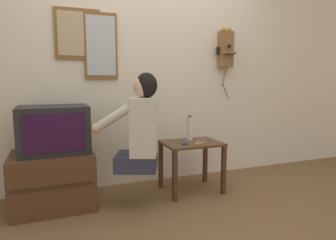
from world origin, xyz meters
TOP-DOWN VIEW (x-y plane):
  - ground_plane at (0.00, 0.00)m, footprint 14.00×14.00m
  - wall_back at (0.00, 1.24)m, footprint 6.80×0.05m
  - side_table at (0.31, 0.76)m, footprint 0.58×0.44m
  - person at (-0.27, 0.60)m, footprint 0.63×0.53m
  - tv_stand at (-1.01, 0.86)m, footprint 0.70×0.56m
  - television at (-0.98, 0.87)m, footprint 0.59×0.43m
  - wall_phone_antique at (0.93, 1.16)m, footprint 0.20×0.18m
  - framed_picture at (-0.72, 1.20)m, footprint 0.44×0.03m
  - wall_mirror at (-0.50, 1.20)m, footprint 0.33×0.03m
  - cell_phone_held at (0.21, 0.71)m, footprint 0.10×0.14m
  - cell_phone_spare at (0.43, 0.78)m, footprint 0.12×0.14m
  - water_bottle at (0.33, 0.86)m, footprint 0.06×0.06m
  - toothbrush at (0.34, 0.64)m, footprint 0.15×0.07m

SIDE VIEW (x-z plane):
  - ground_plane at x=0.00m, z-range 0.00..0.00m
  - tv_stand at x=-1.01m, z-range 0.00..0.50m
  - side_table at x=0.31m, z-range 0.15..0.66m
  - cell_phone_held at x=0.21m, z-range 0.51..0.52m
  - cell_phone_spare at x=0.43m, z-range 0.51..0.52m
  - toothbrush at x=0.34m, z-range 0.51..0.53m
  - water_bottle at x=0.33m, z-range 0.50..0.77m
  - television at x=-0.98m, z-range 0.50..0.91m
  - person at x=-0.27m, z-range 0.31..1.17m
  - wall_back at x=0.00m, z-range 0.00..2.55m
  - wall_mirror at x=-0.50m, z-range 1.15..1.80m
  - wall_phone_antique at x=0.93m, z-range 1.08..1.92m
  - framed_picture at x=-0.72m, z-range 1.34..1.83m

